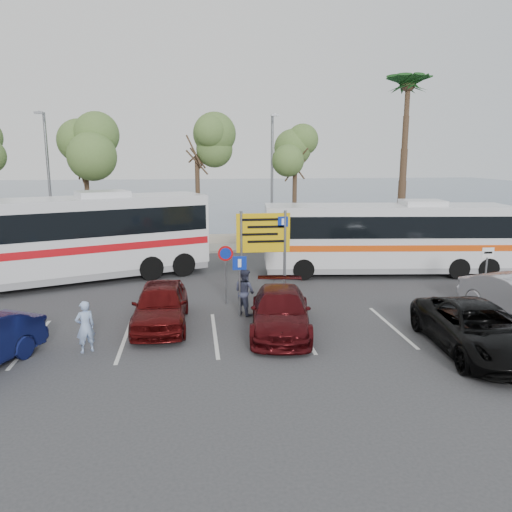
{
  "coord_description": "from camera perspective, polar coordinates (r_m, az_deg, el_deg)",
  "views": [
    {
      "loc": [
        -1.81,
        -16.66,
        5.83
      ],
      "look_at": [
        0.68,
        3.0,
        1.79
      ],
      "focal_mm": 35.0,
      "sensor_mm": 36.0,
      "label": 1
    }
  ],
  "objects": [
    {
      "name": "sign_taxi",
      "position": [
        21.99,
        24.85,
        -1.11
      ],
      "size": [
        0.5,
        0.07,
        2.2
      ],
      "color": "slate",
      "rests_on": "ground"
    },
    {
      "name": "pedestrian_far",
      "position": [
        18.43,
        -1.31,
        -4.1
      ],
      "size": [
        1.03,
        1.06,
        1.73
      ],
      "primitive_type": "imported",
      "rotation": [
        0.0,
        0.0,
        2.23
      ],
      "color": "#34384F",
      "rests_on": "ground"
    },
    {
      "name": "street_lamp_left",
      "position": [
        31.29,
        -22.64,
        8.41
      ],
      "size": [
        0.45,
        1.15,
        8.01
      ],
      "color": "slate",
      "rests_on": "kerb_strip"
    },
    {
      "name": "coach_bus_right",
      "position": [
        25.3,
        14.49,
        1.77
      ],
      "size": [
        11.94,
        3.73,
        3.66
      ],
      "color": "silver",
      "rests_on": "ground"
    },
    {
      "name": "pedestrian_near",
      "position": [
        15.84,
        -18.94,
        -7.65
      ],
      "size": [
        0.69,
        0.62,
        1.59
      ],
      "primitive_type": "imported",
      "rotation": [
        0.0,
        0.0,
        3.67
      ],
      "color": "#91A9D4",
      "rests_on": "ground"
    },
    {
      "name": "coach_bus_left",
      "position": [
        24.24,
        -21.48,
        1.48
      ],
      "size": [
        13.49,
        7.62,
        4.17
      ],
      "color": "silver",
      "rests_on": "ground"
    },
    {
      "name": "street_lamp_right",
      "position": [
        30.58,
        1.86,
        9.23
      ],
      "size": [
        0.45,
        1.15,
        8.01
      ],
      "color": "slate",
      "rests_on": "kerb_strip"
    },
    {
      "name": "lane_markings",
      "position": [
        16.72,
        -4.51,
        -8.9
      ],
      "size": [
        12.02,
        4.2,
        0.01
      ],
      "primitive_type": null,
      "color": "silver",
      "rests_on": "ground"
    },
    {
      "name": "tree_right",
      "position": [
        31.3,
        4.51,
        12.12
      ],
      "size": [
        3.2,
        3.2,
        7.4
      ],
      "color": "#382619",
      "rests_on": "kerb_strip"
    },
    {
      "name": "direction_sign",
      "position": [
        20.34,
        0.84,
        1.91
      ],
      "size": [
        2.2,
        0.12,
        3.6
      ],
      "color": "slate",
      "rests_on": "ground"
    },
    {
      "name": "tree_left",
      "position": [
        31.27,
        -19.01,
        11.25
      ],
      "size": [
        3.2,
        3.2,
        7.2
      ],
      "color": "#382619",
      "rests_on": "kerb_strip"
    },
    {
      "name": "car_red",
      "position": [
        17.53,
        -10.84,
        -5.47
      ],
      "size": [
        1.89,
        4.51,
        1.53
      ],
      "primitive_type": "imported",
      "rotation": [
        0.0,
        0.0,
        -0.02
      ],
      "color": "#4E0B0B",
      "rests_on": "ground"
    },
    {
      "name": "tree_mid",
      "position": [
        30.67,
        -6.81,
        13.0
      ],
      "size": [
        3.2,
        3.2,
        8.0
      ],
      "color": "#382619",
      "rests_on": "kerb_strip"
    },
    {
      "name": "sea",
      "position": [
        76.9,
        -5.9,
        7.14
      ],
      "size": [
        140.0,
        140.0,
        0.0
      ],
      "primitive_type": "plane",
      "color": "#455B6F",
      "rests_on": "ground"
    },
    {
      "name": "palm_tree",
      "position": [
        33.66,
        16.98,
        17.95
      ],
      "size": [
        4.8,
        4.8,
        11.2
      ],
      "color": "#382619",
      "rests_on": "kerb_strip"
    },
    {
      "name": "suv_black",
      "position": [
        16.38,
        24.01,
        -7.62
      ],
      "size": [
        2.8,
        5.44,
        1.47
      ],
      "primitive_type": "imported",
      "rotation": [
        0.0,
        0.0,
        -0.07
      ],
      "color": "black",
      "rests_on": "ground"
    },
    {
      "name": "sign_no_stop",
      "position": [
        19.55,
        -3.49,
        -1.06
      ],
      "size": [
        0.6,
        0.08,
        2.35
      ],
      "color": "slate",
      "rests_on": "ground"
    },
    {
      "name": "seawall",
      "position": [
        33.17,
        -3.99,
        1.91
      ],
      "size": [
        48.0,
        0.8,
        0.6
      ],
      "primitive_type": "cube",
      "color": "#A19481",
      "rests_on": "ground"
    },
    {
      "name": "kerb_strip",
      "position": [
        31.24,
        -3.77,
        0.9
      ],
      "size": [
        44.0,
        2.4,
        0.15
      ],
      "primitive_type": "cube",
      "color": "gray",
      "rests_on": "ground"
    },
    {
      "name": "car_maroon",
      "position": [
        16.76,
        2.81,
        -6.32
      ],
      "size": [
        2.68,
        5.03,
        1.39
      ],
      "primitive_type": "imported",
      "rotation": [
        0.0,
        0.0,
        -0.16
      ],
      "color": "#460B0E",
      "rests_on": "ground"
    },
    {
      "name": "sign_parking",
      "position": [
        18.06,
        -1.88,
        -2.45
      ],
      "size": [
        0.5,
        0.07,
        2.25
      ],
      "color": "slate",
      "rests_on": "ground"
    },
    {
      "name": "ground",
      "position": [
        17.74,
        -0.96,
        -7.65
      ],
      "size": [
        120.0,
        120.0,
        0.0
      ],
      "primitive_type": "plane",
      "color": "#343436",
      "rests_on": "ground"
    }
  ]
}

